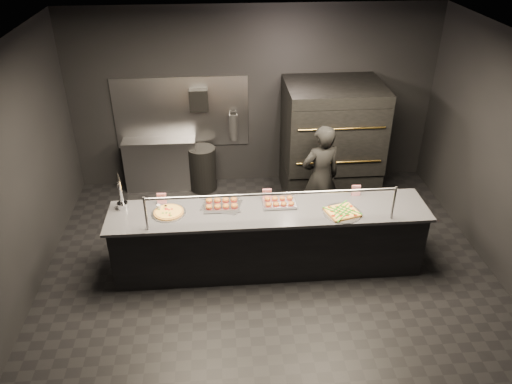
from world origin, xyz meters
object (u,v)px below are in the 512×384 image
at_px(slider_tray_b, 279,202).
at_px(worker, 320,178).
at_px(pizza_oven, 331,141).
at_px(towel_dispenser, 199,100).
at_px(slider_tray_a, 222,204).
at_px(beer_tap, 121,198).
at_px(square_pizza, 342,212).
at_px(fire_extinguisher, 233,127).
at_px(service_counter, 269,239).
at_px(round_pizza, 169,212).
at_px(prep_shelf, 161,164).
at_px(trash_bin, 203,169).

xyz_separation_m(slider_tray_b, worker, (0.71, 0.82, -0.12)).
bearing_deg(worker, pizza_oven, -124.34).
bearing_deg(towel_dispenser, slider_tray_a, -82.38).
xyz_separation_m(beer_tap, square_pizza, (2.78, -0.35, -0.14)).
distance_m(fire_extinguisher, worker, 1.89).
bearing_deg(fire_extinguisher, worker, -49.99).
distance_m(beer_tap, slider_tray_a, 1.27).
relative_size(service_counter, worker, 2.49).
distance_m(towel_dispenser, fire_extinguisher, 0.74).
bearing_deg(service_counter, square_pizza, -9.30).
bearing_deg(worker, round_pizza, 9.65).
distance_m(service_counter, prep_shelf, 2.82).
xyz_separation_m(prep_shelf, towel_dispenser, (0.70, 0.07, 1.10)).
relative_size(pizza_oven, round_pizza, 4.39).
relative_size(service_counter, round_pizza, 9.42).
height_order(service_counter, beer_tap, beer_tap).
height_order(pizza_oven, prep_shelf, pizza_oven).
xyz_separation_m(round_pizza, slider_tray_b, (1.42, 0.12, 0.01)).
xyz_separation_m(round_pizza, trash_bin, (0.37, 2.19, -0.55)).
bearing_deg(slider_tray_b, pizza_oven, 59.08).
bearing_deg(trash_bin, slider_tray_a, -81.76).
bearing_deg(round_pizza, slider_tray_b, 4.71).
bearing_deg(towel_dispenser, square_pizza, -54.49).
xyz_separation_m(prep_shelf, square_pizza, (2.51, -2.47, 0.49)).
xyz_separation_m(towel_dispenser, round_pizza, (-0.37, -2.36, -0.61)).
bearing_deg(trash_bin, service_counter, -67.94).
height_order(service_counter, fire_extinguisher, service_counter).
xyz_separation_m(pizza_oven, towel_dispenser, (-2.10, 0.49, 0.58)).
distance_m(slider_tray_b, trash_bin, 2.39).
xyz_separation_m(prep_shelf, trash_bin, (0.70, -0.10, -0.07)).
bearing_deg(trash_bin, worker, -35.59).
xyz_separation_m(service_counter, trash_bin, (-0.90, 2.22, -0.08)).
xyz_separation_m(pizza_oven, slider_tray_a, (-1.80, -1.75, -0.02)).
height_order(fire_extinguisher, worker, worker).
bearing_deg(prep_shelf, towel_dispenser, 5.71).
relative_size(fire_extinguisher, beer_tap, 0.93).
bearing_deg(square_pizza, service_counter, 170.70).
height_order(towel_dispenser, trash_bin, towel_dispenser).
relative_size(towel_dispenser, slider_tray_a, 0.63).
height_order(slider_tray_a, slider_tray_b, slider_tray_a).
relative_size(beer_tap, slider_tray_a, 0.98).
distance_m(prep_shelf, towel_dispenser, 1.31).
xyz_separation_m(fire_extinguisher, beer_tap, (-1.52, -2.20, 0.01)).
distance_m(slider_tray_a, trash_bin, 2.17).
bearing_deg(round_pizza, pizza_oven, 37.17).
bearing_deg(pizza_oven, slider_tray_b, -120.92).
height_order(service_counter, towel_dispenser, towel_dispenser).
distance_m(pizza_oven, slider_tray_b, 2.05).
xyz_separation_m(pizza_oven, beer_tap, (-3.07, -1.70, 0.11)).
xyz_separation_m(fire_extinguisher, square_pizza, (1.26, -2.55, -0.12)).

